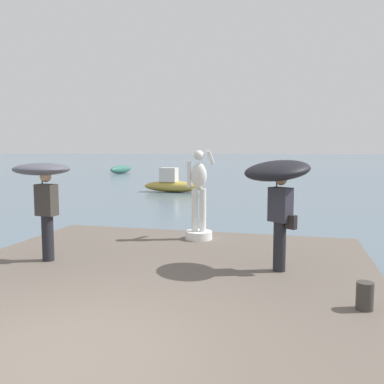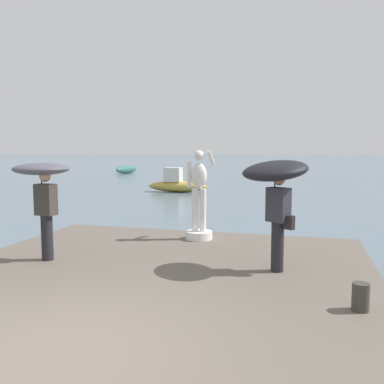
{
  "view_description": "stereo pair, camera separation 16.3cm",
  "coord_description": "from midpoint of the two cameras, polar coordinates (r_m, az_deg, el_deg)",
  "views": [
    {
      "loc": [
        2.32,
        -3.64,
        2.53
      ],
      "look_at": [
        0.0,
        5.6,
        1.55
      ],
      "focal_mm": 38.45,
      "sensor_mm": 36.0,
      "label": 1
    },
    {
      "loc": [
        2.48,
        -3.6,
        2.53
      ],
      "look_at": [
        0.0,
        5.6,
        1.55
      ],
      "focal_mm": 38.45,
      "sensor_mm": 36.0,
      "label": 2
    }
  ],
  "objects": [
    {
      "name": "ground_plane",
      "position": [
        43.76,
        10.96,
        2.45
      ],
      "size": [
        400.0,
        400.0,
        0.0
      ],
      "primitive_type": "plane",
      "color": "slate"
    },
    {
      "name": "pier",
      "position": [
        6.43,
        -9.21,
        -15.46
      ],
      "size": [
        7.63,
        9.74,
        0.4
      ],
      "primitive_type": "cube",
      "color": "#60564C",
      "rests_on": "ground"
    },
    {
      "name": "statue_white_figure",
      "position": [
        9.78,
        0.48,
        -1.61
      ],
      "size": [
        0.64,
        0.88,
        2.15
      ],
      "color": "white",
      "rests_on": "pier"
    },
    {
      "name": "onlooker_left",
      "position": [
        8.37,
        -20.47,
        1.3
      ],
      "size": [
        1.17,
        1.17,
        1.88
      ],
      "color": "black",
      "rests_on": "pier"
    },
    {
      "name": "onlooker_right",
      "position": [
        7.33,
        11.19,
        1.54
      ],
      "size": [
        1.62,
        1.63,
        2.02
      ],
      "color": "black",
      "rests_on": "pier"
    },
    {
      "name": "mooring_bollard",
      "position": [
        6.08,
        22.12,
        -13.21
      ],
      "size": [
        0.23,
        0.23,
        0.37
      ],
      "primitive_type": "cylinder",
      "color": "#38332D",
      "rests_on": "pier"
    },
    {
      "name": "boat_near",
      "position": [
        44.97,
        -9.94,
        3.12
      ],
      "size": [
        1.3,
        4.23,
        0.88
      ],
      "color": "#336B5B",
      "rests_on": "ground"
    },
    {
      "name": "boat_mid",
      "position": [
        24.72,
        -2.93,
        1.1
      ],
      "size": [
        3.72,
        1.1,
        1.47
      ],
      "color": "#B2993D",
      "rests_on": "ground"
    }
  ]
}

